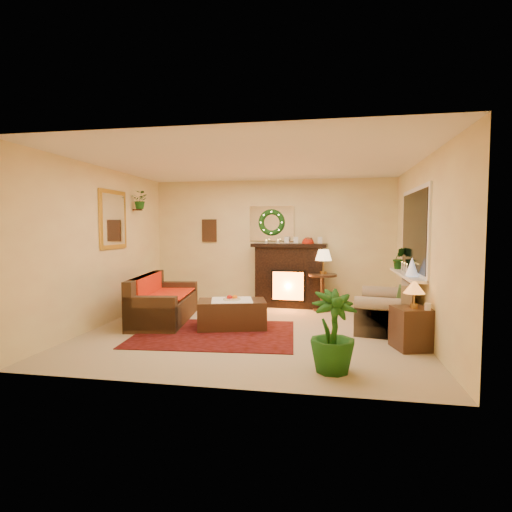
% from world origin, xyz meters
% --- Properties ---
extents(floor, '(5.00, 5.00, 0.00)m').
position_xyz_m(floor, '(0.00, 0.00, 0.00)').
color(floor, beige).
rests_on(floor, ground).
extents(ceiling, '(5.00, 5.00, 0.00)m').
position_xyz_m(ceiling, '(0.00, 0.00, 2.60)').
color(ceiling, white).
rests_on(ceiling, ground).
extents(wall_back, '(5.00, 5.00, 0.00)m').
position_xyz_m(wall_back, '(0.00, 2.25, 1.30)').
color(wall_back, '#EFD88C').
rests_on(wall_back, ground).
extents(wall_front, '(5.00, 5.00, 0.00)m').
position_xyz_m(wall_front, '(0.00, -2.25, 1.30)').
color(wall_front, '#EFD88C').
rests_on(wall_front, ground).
extents(wall_left, '(4.50, 4.50, 0.00)m').
position_xyz_m(wall_left, '(-2.50, 0.00, 1.30)').
color(wall_left, '#EFD88C').
rests_on(wall_left, ground).
extents(wall_right, '(4.50, 4.50, 0.00)m').
position_xyz_m(wall_right, '(2.50, 0.00, 1.30)').
color(wall_right, '#EFD88C').
rests_on(wall_right, ground).
extents(area_rug, '(2.51, 1.97, 0.01)m').
position_xyz_m(area_rug, '(-0.52, -0.28, 0.01)').
color(area_rug, maroon).
rests_on(area_rug, floor).
extents(sofa, '(1.06, 1.93, 0.79)m').
position_xyz_m(sofa, '(-1.62, 0.43, 0.43)').
color(sofa, '#4C341C').
rests_on(sofa, floor).
extents(red_throw, '(0.84, 1.37, 0.02)m').
position_xyz_m(red_throw, '(-1.67, 0.54, 0.46)').
color(red_throw, red).
rests_on(red_throw, sofa).
extents(fireplace, '(1.36, 0.50, 1.22)m').
position_xyz_m(fireplace, '(0.39, 2.04, 0.55)').
color(fireplace, black).
rests_on(fireplace, floor).
extents(poinsettia, '(0.24, 0.24, 0.24)m').
position_xyz_m(poinsettia, '(0.76, 2.04, 1.30)').
color(poinsettia, red).
rests_on(poinsettia, fireplace).
extents(mantel_candle_a, '(0.06, 0.06, 0.18)m').
position_xyz_m(mantel_candle_a, '(-0.08, 2.01, 1.26)').
color(mantel_candle_a, white).
rests_on(mantel_candle_a, fireplace).
extents(mantel_candle_b, '(0.06, 0.06, 0.19)m').
position_xyz_m(mantel_candle_b, '(0.16, 2.03, 1.26)').
color(mantel_candle_b, beige).
rests_on(mantel_candle_b, fireplace).
extents(mantel_mirror, '(0.92, 0.02, 0.72)m').
position_xyz_m(mantel_mirror, '(0.00, 2.23, 1.70)').
color(mantel_mirror, white).
rests_on(mantel_mirror, wall_back).
extents(wreath, '(0.55, 0.11, 0.55)m').
position_xyz_m(wreath, '(0.00, 2.19, 1.72)').
color(wreath, '#194719').
rests_on(wreath, wall_back).
extents(wall_art, '(0.32, 0.03, 0.48)m').
position_xyz_m(wall_art, '(-1.35, 2.23, 1.55)').
color(wall_art, '#381E11').
rests_on(wall_art, wall_back).
extents(gold_mirror, '(0.03, 0.84, 1.00)m').
position_xyz_m(gold_mirror, '(-2.48, 0.30, 1.75)').
color(gold_mirror, gold).
rests_on(gold_mirror, wall_left).
extents(hanging_plant, '(0.33, 0.28, 0.36)m').
position_xyz_m(hanging_plant, '(-2.34, 1.05, 1.97)').
color(hanging_plant, '#194719').
rests_on(hanging_plant, wall_left).
extents(loveseat, '(1.03, 1.50, 0.80)m').
position_xyz_m(loveseat, '(2.05, 0.54, 0.42)').
color(loveseat, tan).
rests_on(loveseat, floor).
extents(window_frame, '(0.03, 1.86, 1.36)m').
position_xyz_m(window_frame, '(2.48, 0.55, 1.55)').
color(window_frame, white).
rests_on(window_frame, wall_right).
extents(window_glass, '(0.02, 1.70, 1.22)m').
position_xyz_m(window_glass, '(2.47, 0.55, 1.55)').
color(window_glass, black).
rests_on(window_glass, wall_right).
extents(window_sill, '(0.22, 1.86, 0.04)m').
position_xyz_m(window_sill, '(2.38, 0.55, 0.87)').
color(window_sill, white).
rests_on(window_sill, wall_right).
extents(mini_tree, '(0.18, 0.18, 0.27)m').
position_xyz_m(mini_tree, '(2.37, 0.14, 1.04)').
color(mini_tree, white).
rests_on(mini_tree, window_sill).
extents(sill_plant, '(0.27, 0.22, 0.49)m').
position_xyz_m(sill_plant, '(2.38, 1.23, 1.08)').
color(sill_plant, '#31602B').
rests_on(sill_plant, window_sill).
extents(side_table_round, '(0.72, 0.72, 0.72)m').
position_xyz_m(side_table_round, '(1.06, 1.76, 0.33)').
color(side_table_round, '#4B291C').
rests_on(side_table_round, floor).
extents(lamp_cream, '(0.32, 0.32, 0.49)m').
position_xyz_m(lamp_cream, '(1.07, 1.79, 0.88)').
color(lamp_cream, '#FDCF8B').
rests_on(lamp_cream, side_table_round).
extents(end_table_square, '(0.56, 0.56, 0.55)m').
position_xyz_m(end_table_square, '(2.26, -0.54, 0.27)').
color(end_table_square, '#381913').
rests_on(end_table_square, floor).
extents(lamp_tiffany, '(0.28, 0.28, 0.40)m').
position_xyz_m(lamp_tiffany, '(2.27, -0.57, 0.74)').
color(lamp_tiffany, yellow).
rests_on(lamp_tiffany, end_table_square).
extents(coffee_table, '(1.18, 0.84, 0.45)m').
position_xyz_m(coffee_table, '(-0.35, 0.12, 0.21)').
color(coffee_table, black).
rests_on(coffee_table, floor).
extents(fruit_bowl, '(0.28, 0.28, 0.06)m').
position_xyz_m(fruit_bowl, '(-0.35, 0.12, 0.45)').
color(fruit_bowl, '#EDE8C6').
rests_on(fruit_bowl, coffee_table).
extents(floor_palm, '(2.03, 2.03, 2.74)m').
position_xyz_m(floor_palm, '(1.21, -1.59, 0.45)').
color(floor_palm, '#1F461D').
rests_on(floor_palm, floor).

